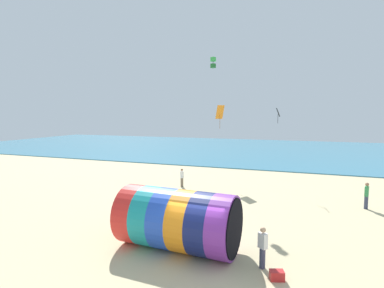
{
  "coord_description": "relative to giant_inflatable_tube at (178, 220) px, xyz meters",
  "views": [
    {
      "loc": [
        3.94,
        -12.08,
        6.23
      ],
      "look_at": [
        -1.23,
        2.24,
        4.71
      ],
      "focal_mm": 28.0,
      "sensor_mm": 36.0,
      "label": 1
    }
  ],
  "objects": [
    {
      "name": "sea",
      "position": [
        1.2,
        41.03,
        -1.35
      ],
      "size": [
        120.0,
        40.0,
        0.1
      ],
      "primitive_type": "cube",
      "color": "teal",
      "rests_on": "ground"
    },
    {
      "name": "kite_black_diamond",
      "position": [
        3.35,
        14.3,
        4.96
      ],
      "size": [
        0.4,
        0.59,
        1.31
      ],
      "color": "black"
    },
    {
      "name": "bystander_mid_beach",
      "position": [
        -4.28,
        11.23,
        -0.61
      ],
      "size": [
        0.4,
        0.42,
        1.57
      ],
      "color": "#726651",
      "rests_on": "ground"
    },
    {
      "name": "ground_plane",
      "position": [
        1.2,
        -0.24,
        -1.4
      ],
      "size": [
        120.0,
        120.0,
        0.0
      ],
      "primitive_type": "plane",
      "color": "#CCBA8C"
    },
    {
      "name": "kite_handler",
      "position": [
        3.89,
        -0.43,
        -0.52
      ],
      "size": [
        0.42,
        0.4,
        1.72
      ],
      "color": "#383D56",
      "rests_on": "ground"
    },
    {
      "name": "cooler_box",
      "position": [
        4.52,
        -1.15,
        -1.22
      ],
      "size": [
        0.61,
        0.51,
        0.36
      ],
      "primitive_type": "cube",
      "rotation": [
        0.0,
        0.0,
        0.32
      ],
      "color": "red",
      "rests_on": "ground"
    },
    {
      "name": "kite_orange_diamond",
      "position": [
        -1.89,
        14.82,
        5.0
      ],
      "size": [
        0.72,
        0.93,
        2.17
      ],
      "color": "orange"
    },
    {
      "name": "giant_inflatable_tube",
      "position": [
        0.0,
        0.0,
        0.0
      ],
      "size": [
        5.62,
        3.13,
        2.8
      ],
      "color": "red",
      "rests_on": "ground"
    },
    {
      "name": "kite_green_box",
      "position": [
        -1.4,
        10.67,
        8.85
      ],
      "size": [
        0.42,
        0.42,
        0.88
      ],
      "color": "green"
    },
    {
      "name": "bystander_near_water",
      "position": [
        9.43,
        9.68,
        -0.49
      ],
      "size": [
        0.31,
        0.41,
        1.77
      ],
      "color": "#383D56",
      "rests_on": "ground"
    }
  ]
}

